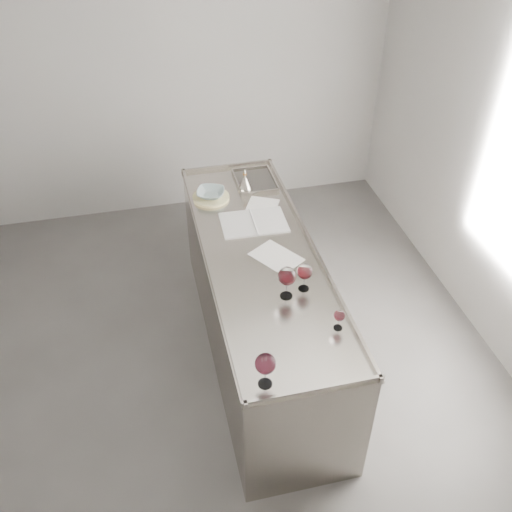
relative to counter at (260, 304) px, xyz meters
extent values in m
cube|color=#4A4745|center=(-0.50, -0.30, -0.48)|extent=(4.50, 5.00, 0.02)
cube|color=#AAA7A4|center=(-0.50, 2.21, 0.93)|extent=(4.50, 0.02, 2.80)
cube|color=gray|center=(0.00, 0.00, -0.01)|extent=(0.75, 2.40, 0.92)
cube|color=gray|center=(0.00, 0.00, 0.46)|extent=(0.77, 2.42, 0.02)
cube|color=gray|center=(0.00, -1.19, 0.48)|extent=(0.77, 0.02, 0.03)
cube|color=gray|center=(0.00, 1.19, 0.48)|extent=(0.77, 0.02, 0.03)
cube|color=gray|center=(-0.37, 0.00, 0.48)|extent=(0.02, 2.42, 0.03)
cube|color=gray|center=(0.36, 0.00, 0.48)|extent=(0.02, 2.42, 0.03)
cube|color=#595654|center=(0.17, 0.92, 0.46)|extent=(0.30, 0.38, 0.01)
cylinder|color=white|center=(-0.23, -1.08, 0.47)|extent=(0.08, 0.08, 0.00)
cylinder|color=white|center=(-0.23, -1.08, 0.52)|extent=(0.01, 0.01, 0.10)
ellipsoid|color=white|center=(-0.23, -1.08, 0.63)|extent=(0.11, 0.11, 0.12)
cylinder|color=#3C0815|center=(-0.23, -1.08, 0.60)|extent=(0.08, 0.08, 0.02)
cylinder|color=white|center=(0.06, -0.45, 0.47)|extent=(0.08, 0.08, 0.00)
cylinder|color=white|center=(0.06, -0.45, 0.53)|extent=(0.01, 0.01, 0.11)
ellipsoid|color=white|center=(0.06, -0.45, 0.63)|extent=(0.11, 0.11, 0.12)
cylinder|color=#36070B|center=(0.06, -0.45, 0.60)|extent=(0.08, 0.08, 0.03)
cylinder|color=white|center=(0.18, -0.41, 0.47)|extent=(0.07, 0.07, 0.00)
cylinder|color=white|center=(0.18, -0.41, 0.52)|extent=(0.01, 0.01, 0.09)
ellipsoid|color=white|center=(0.18, -0.41, 0.61)|extent=(0.10, 0.10, 0.10)
cylinder|color=#36070B|center=(0.18, -0.41, 0.59)|extent=(0.07, 0.07, 0.02)
cylinder|color=white|center=(0.27, -0.78, 0.47)|extent=(0.05, 0.05, 0.00)
cylinder|color=white|center=(0.27, -0.78, 0.50)|extent=(0.01, 0.01, 0.07)
ellipsoid|color=white|center=(0.27, -0.78, 0.57)|extent=(0.07, 0.07, 0.07)
cylinder|color=#3D080F|center=(0.27, -0.78, 0.55)|extent=(0.05, 0.05, 0.01)
cube|color=white|center=(-0.09, 0.36, 0.47)|extent=(0.24, 0.33, 0.01)
cube|color=white|center=(0.15, 0.35, 0.47)|extent=(0.24, 0.33, 0.01)
cylinder|color=white|center=(0.03, 0.36, 0.48)|extent=(0.02, 0.33, 0.01)
cube|color=silver|center=(0.09, -0.06, 0.47)|extent=(0.37, 0.40, 0.00)
cube|color=white|center=(0.13, 0.52, 0.47)|extent=(0.35, 0.39, 0.00)
cylinder|color=beige|center=(-0.21, 0.76, 0.48)|extent=(0.34, 0.34, 0.02)
imported|color=#99AFB2|center=(-0.21, 0.76, 0.51)|extent=(0.27, 0.27, 0.05)
cone|color=#A7A195|center=(0.07, 0.82, 0.52)|extent=(0.13, 0.13, 0.11)
cylinder|color=#A7A195|center=(0.07, 0.82, 0.59)|extent=(0.02, 0.02, 0.03)
cylinder|color=#97592A|center=(0.07, 0.82, 0.61)|extent=(0.03, 0.03, 0.01)
cone|color=#A7A195|center=(0.07, 0.82, 0.63)|extent=(0.02, 0.02, 0.04)
camera|label=1|loc=(-0.72, -2.94, 2.86)|focal=40.00mm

